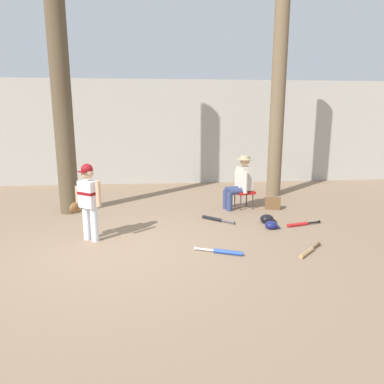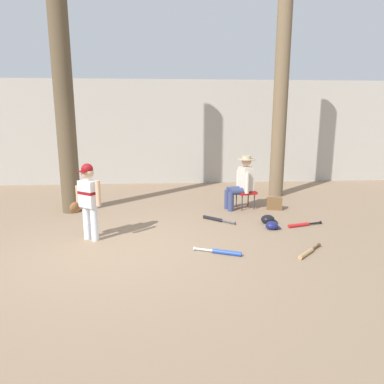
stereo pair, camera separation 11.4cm
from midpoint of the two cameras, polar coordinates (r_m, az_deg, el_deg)
ground_plane at (r=5.64m, az=-11.24°, el=-9.37°), size 60.00×60.00×0.00m
concrete_back_wall at (r=10.99m, az=-8.09°, el=9.57°), size 18.00×0.36×3.12m
tree_near_player at (r=7.94m, az=-20.05°, el=18.24°), size 0.60×0.60×6.58m
tree_behind_spectator at (r=9.31m, az=14.50°, el=13.25°), size 0.53×0.53×5.10m
young_ballplayer at (r=6.04m, az=-16.07°, el=-0.78°), size 0.60×0.39×1.31m
folding_stool at (r=7.99m, az=9.11°, el=-0.12°), size 0.48×0.48×0.41m
seated_spectator at (r=7.89m, az=8.53°, el=1.79°), size 0.68×0.54×1.20m
handbag_beside_stool at (r=8.09m, az=13.67°, el=-1.86°), size 0.38×0.28×0.26m
bat_black_composite at (r=7.07m, az=4.25°, el=-4.42°), size 0.59×0.55×0.07m
bat_wood_tan at (r=5.68m, az=18.86°, el=-9.30°), size 0.55×0.54×0.07m
bat_blue_youth at (r=5.43m, az=5.68°, el=-9.71°), size 0.71×0.36×0.07m
bat_red_barrel at (r=7.02m, az=17.78°, el=-5.11°), size 0.73×0.25×0.07m
batting_helmet_black at (r=7.04m, az=12.71°, el=-4.38°), size 0.31×0.24×0.18m
batting_helmet_navy at (r=6.70m, az=13.36°, el=-5.35°), size 0.28×0.21×0.16m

